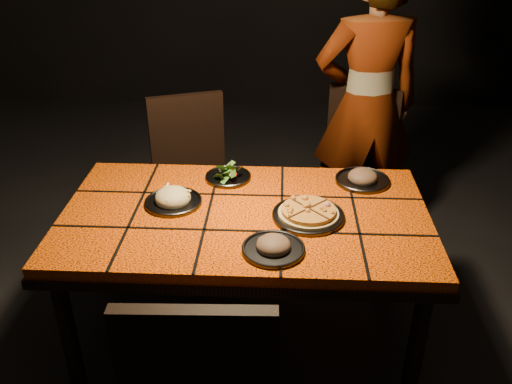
{
  "coord_description": "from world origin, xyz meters",
  "views": [
    {
      "loc": [
        0.15,
        -2.02,
        1.98
      ],
      "look_at": [
        0.04,
        0.06,
        0.82
      ],
      "focal_mm": 38.0,
      "sensor_mm": 36.0,
      "label": 1
    }
  ],
  "objects_px": {
    "plate_pasta": "(173,199)",
    "chair_far_right": "(357,156)",
    "dining_table": "(245,227)",
    "chair_far_left": "(192,168)",
    "plate_pizza": "(308,214)",
    "diner": "(367,106)"
  },
  "relations": [
    {
      "from": "plate_pizza",
      "to": "plate_pasta",
      "type": "xyz_separation_m",
      "value": [
        -0.6,
        0.09,
        0.0
      ]
    },
    {
      "from": "chair_far_right",
      "to": "diner",
      "type": "bearing_deg",
      "value": 37.22
    },
    {
      "from": "chair_far_right",
      "to": "plate_pasta",
      "type": "bearing_deg",
      "value": -118.25
    },
    {
      "from": "chair_far_right",
      "to": "plate_pasta",
      "type": "relative_size",
      "value": 3.74
    },
    {
      "from": "chair_far_right",
      "to": "plate_pizza",
      "type": "height_order",
      "value": "chair_far_right"
    },
    {
      "from": "plate_pasta",
      "to": "chair_far_left",
      "type": "bearing_deg",
      "value": 93.11
    },
    {
      "from": "chair_far_right",
      "to": "diner",
      "type": "height_order",
      "value": "diner"
    },
    {
      "from": "dining_table",
      "to": "chair_far_right",
      "type": "distance_m",
      "value": 1.2
    },
    {
      "from": "dining_table",
      "to": "chair_far_right",
      "type": "xyz_separation_m",
      "value": [
        0.62,
        1.02,
        -0.12
      ]
    },
    {
      "from": "diner",
      "to": "plate_pasta",
      "type": "relative_size",
      "value": 6.8
    },
    {
      "from": "plate_pizza",
      "to": "plate_pasta",
      "type": "bearing_deg",
      "value": 171.74
    },
    {
      "from": "plate_pizza",
      "to": "plate_pasta",
      "type": "height_order",
      "value": "plate_pasta"
    },
    {
      "from": "plate_pizza",
      "to": "chair_far_left",
      "type": "bearing_deg",
      "value": 127.83
    },
    {
      "from": "chair_far_left",
      "to": "plate_pasta",
      "type": "height_order",
      "value": "chair_far_left"
    },
    {
      "from": "chair_far_right",
      "to": "plate_pasta",
      "type": "height_order",
      "value": "chair_far_right"
    },
    {
      "from": "diner",
      "to": "chair_far_right",
      "type": "bearing_deg",
      "value": 12.19
    },
    {
      "from": "chair_far_left",
      "to": "diner",
      "type": "bearing_deg",
      "value": -6.77
    },
    {
      "from": "chair_far_left",
      "to": "plate_pasta",
      "type": "distance_m",
      "value": 0.77
    },
    {
      "from": "plate_pasta",
      "to": "chair_far_right",
      "type": "bearing_deg",
      "value": 45.57
    },
    {
      "from": "dining_table",
      "to": "plate_pizza",
      "type": "relative_size",
      "value": 4.4
    },
    {
      "from": "dining_table",
      "to": "plate_pizza",
      "type": "bearing_deg",
      "value": -6.13
    },
    {
      "from": "dining_table",
      "to": "chair_far_left",
      "type": "bearing_deg",
      "value": 114.74
    }
  ]
}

